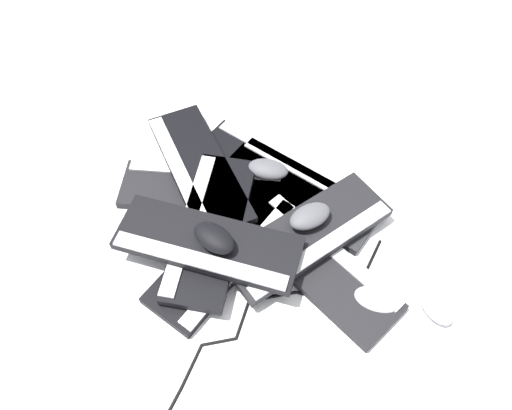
{
  "coord_description": "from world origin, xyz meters",
  "views": [
    {
      "loc": [
        -0.74,
        0.02,
        1.1
      ],
      "look_at": [
        -0.02,
        0.08,
        0.04
      ],
      "focal_mm": 35.0,
      "sensor_mm": 36.0,
      "label": 1
    }
  ],
  "objects_px": {
    "keyboard_0": "(270,171)",
    "mouse_4": "(377,300)",
    "keyboard_5": "(198,168)",
    "keyboard_6": "(210,227)",
    "keyboard_8": "(208,244)",
    "keyboard_1": "(203,188)",
    "keyboard_4": "(299,191)",
    "mouse_3": "(268,169)",
    "mouse_1": "(310,216)",
    "keyboard_7": "(308,235)",
    "mouse_2": "(214,238)",
    "keyboard_2": "(224,252)",
    "mouse_0": "(436,304)",
    "keyboard_3": "(318,265)"
  },
  "relations": [
    {
      "from": "keyboard_1",
      "to": "keyboard_3",
      "type": "distance_m",
      "value": 0.38
    },
    {
      "from": "mouse_0",
      "to": "mouse_4",
      "type": "bearing_deg",
      "value": 64.16
    },
    {
      "from": "keyboard_6",
      "to": "keyboard_0",
      "type": "bearing_deg",
      "value": -33.08
    },
    {
      "from": "keyboard_7",
      "to": "mouse_2",
      "type": "relative_size",
      "value": 3.94
    },
    {
      "from": "keyboard_5",
      "to": "keyboard_6",
      "type": "height_order",
      "value": "same"
    },
    {
      "from": "keyboard_4",
      "to": "keyboard_7",
      "type": "relative_size",
      "value": 1.05
    },
    {
      "from": "mouse_4",
      "to": "keyboard_1",
      "type": "bearing_deg",
      "value": 159.33
    },
    {
      "from": "keyboard_0",
      "to": "keyboard_4",
      "type": "relative_size",
      "value": 1.0
    },
    {
      "from": "keyboard_6",
      "to": "mouse_1",
      "type": "height_order",
      "value": "mouse_1"
    },
    {
      "from": "keyboard_1",
      "to": "keyboard_4",
      "type": "xyz_separation_m",
      "value": [
        0.01,
        -0.26,
        0.0
      ]
    },
    {
      "from": "keyboard_7",
      "to": "mouse_4",
      "type": "xyz_separation_m",
      "value": [
        -0.15,
        -0.17,
        -0.02
      ]
    },
    {
      "from": "keyboard_0",
      "to": "keyboard_2",
      "type": "distance_m",
      "value": 0.28
    },
    {
      "from": "keyboard_0",
      "to": "mouse_0",
      "type": "distance_m",
      "value": 0.55
    },
    {
      "from": "keyboard_0",
      "to": "keyboard_2",
      "type": "xyz_separation_m",
      "value": [
        -0.26,
        0.1,
        0.0
      ]
    },
    {
      "from": "keyboard_1",
      "to": "mouse_3",
      "type": "distance_m",
      "value": 0.18
    },
    {
      "from": "mouse_2",
      "to": "keyboard_8",
      "type": "bearing_deg",
      "value": -154.18
    },
    {
      "from": "keyboard_4",
      "to": "keyboard_6",
      "type": "distance_m",
      "value": 0.27
    },
    {
      "from": "keyboard_0",
      "to": "mouse_4",
      "type": "distance_m",
      "value": 0.46
    },
    {
      "from": "mouse_0",
      "to": "mouse_2",
      "type": "height_order",
      "value": "mouse_2"
    },
    {
      "from": "mouse_0",
      "to": "mouse_2",
      "type": "xyz_separation_m",
      "value": [
        0.08,
        0.52,
        0.09
      ]
    },
    {
      "from": "keyboard_1",
      "to": "mouse_0",
      "type": "height_order",
      "value": "mouse_0"
    },
    {
      "from": "keyboard_2",
      "to": "mouse_0",
      "type": "bearing_deg",
      "value": -101.4
    },
    {
      "from": "mouse_3",
      "to": "keyboard_0",
      "type": "bearing_deg",
      "value": -96.8
    },
    {
      "from": "keyboard_5",
      "to": "mouse_0",
      "type": "xyz_separation_m",
      "value": [
        -0.34,
        -0.6,
        -0.02
      ]
    },
    {
      "from": "mouse_2",
      "to": "mouse_4",
      "type": "xyz_separation_m",
      "value": [
        -0.09,
        -0.39,
        -0.09
      ]
    },
    {
      "from": "keyboard_2",
      "to": "mouse_4",
      "type": "distance_m",
      "value": 0.38
    },
    {
      "from": "mouse_0",
      "to": "mouse_4",
      "type": "relative_size",
      "value": 1.0
    },
    {
      "from": "keyboard_2",
      "to": "mouse_3",
      "type": "distance_m",
      "value": 0.26
    },
    {
      "from": "mouse_3",
      "to": "mouse_4",
      "type": "bearing_deg",
      "value": 137.6
    },
    {
      "from": "keyboard_7",
      "to": "keyboard_0",
      "type": "bearing_deg",
      "value": 25.75
    },
    {
      "from": "keyboard_8",
      "to": "mouse_3",
      "type": "relative_size",
      "value": 4.2
    },
    {
      "from": "keyboard_7",
      "to": "mouse_3",
      "type": "xyz_separation_m",
      "value": [
        0.2,
        0.11,
        0.01
      ]
    },
    {
      "from": "keyboard_0",
      "to": "keyboard_3",
      "type": "height_order",
      "value": "same"
    },
    {
      "from": "keyboard_6",
      "to": "mouse_1",
      "type": "relative_size",
      "value": 4.12
    },
    {
      "from": "keyboard_7",
      "to": "mouse_4",
      "type": "bearing_deg",
      "value": -132.01
    },
    {
      "from": "keyboard_1",
      "to": "mouse_0",
      "type": "xyz_separation_m",
      "value": [
        -0.29,
        -0.59,
        0.01
      ]
    },
    {
      "from": "keyboard_6",
      "to": "keyboard_8",
      "type": "height_order",
      "value": "keyboard_8"
    },
    {
      "from": "keyboard_7",
      "to": "keyboard_8",
      "type": "xyz_separation_m",
      "value": [
        -0.06,
        0.24,
        0.03
      ]
    },
    {
      "from": "keyboard_2",
      "to": "mouse_1",
      "type": "bearing_deg",
      "value": -69.16
    },
    {
      "from": "keyboard_4",
      "to": "mouse_3",
      "type": "xyz_separation_m",
      "value": [
        0.04,
        0.09,
        0.04
      ]
    },
    {
      "from": "keyboard_0",
      "to": "keyboard_4",
      "type": "bearing_deg",
      "value": -127.92
    },
    {
      "from": "keyboard_0",
      "to": "keyboard_7",
      "type": "bearing_deg",
      "value": -154.25
    },
    {
      "from": "keyboard_8",
      "to": "keyboard_1",
      "type": "bearing_deg",
      "value": 12.48
    },
    {
      "from": "keyboard_1",
      "to": "mouse_1",
      "type": "relative_size",
      "value": 4.02
    },
    {
      "from": "mouse_1",
      "to": "mouse_2",
      "type": "distance_m",
      "value": 0.24
    },
    {
      "from": "keyboard_1",
      "to": "mouse_1",
      "type": "height_order",
      "value": "mouse_1"
    },
    {
      "from": "keyboard_0",
      "to": "mouse_4",
      "type": "height_order",
      "value": "mouse_4"
    },
    {
      "from": "mouse_2",
      "to": "mouse_3",
      "type": "xyz_separation_m",
      "value": [
        0.26,
        -0.11,
        -0.06
      ]
    },
    {
      "from": "keyboard_3",
      "to": "mouse_4",
      "type": "relative_size",
      "value": 3.87
    },
    {
      "from": "mouse_0",
      "to": "mouse_1",
      "type": "relative_size",
      "value": 1.0
    }
  ]
}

